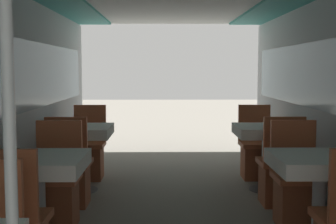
# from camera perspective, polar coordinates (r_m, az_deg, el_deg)

# --- Properties ---
(support_pole_left_0) EXTENTS (0.05, 0.05, 2.09)m
(support_pole_left_0) POSITION_cam_1_polar(r_m,az_deg,el_deg) (1.76, -18.64, -6.17)
(support_pole_left_0) COLOR silver
(support_pole_left_0) RESTS_ON ground_plane
(dining_table_left_1) EXTENTS (0.70, 0.70, 0.74)m
(dining_table_left_1) POSITION_cam_1_polar(r_m,az_deg,el_deg) (3.64, -15.63, -6.86)
(dining_table_left_1) COLOR #4C4C51
(dining_table_left_1) RESTS_ON ground_plane
(chair_left_far_1) EXTENTS (0.41, 0.41, 0.92)m
(chair_left_far_1) POSITION_cam_1_polar(r_m,az_deg,el_deg) (4.28, -13.45, -9.69)
(chair_left_far_1) COLOR brown
(chair_left_far_1) RESTS_ON ground_plane
(dining_table_left_2) EXTENTS (0.70, 0.70, 0.74)m
(dining_table_left_2) POSITION_cam_1_polar(r_m,az_deg,el_deg) (5.38, -10.69, -2.86)
(dining_table_left_2) COLOR #4C4C51
(dining_table_left_2) RESTS_ON ground_plane
(chair_left_near_2) EXTENTS (0.41, 0.41, 0.92)m
(chair_left_near_2) POSITION_cam_1_polar(r_m,az_deg,el_deg) (4.87, -11.83, -7.82)
(chair_left_near_2) COLOR brown
(chair_left_near_2) RESTS_ON ground_plane
(chair_left_far_2) EXTENTS (0.41, 0.41, 0.92)m
(chair_left_far_2) POSITION_cam_1_polar(r_m,az_deg,el_deg) (6.00, -9.65, -5.28)
(chair_left_far_2) COLOR brown
(chair_left_far_2) RESTS_ON ground_plane
(dining_table_right_1) EXTENTS (0.70, 0.70, 0.74)m
(dining_table_right_1) POSITION_cam_1_polar(r_m,az_deg,el_deg) (3.72, 18.08, -6.69)
(dining_table_right_1) COLOR #4C4C51
(dining_table_right_1) RESTS_ON ground_plane
(chair_right_far_1) EXTENTS (0.41, 0.41, 0.92)m
(chair_right_far_1) POSITION_cam_1_polar(r_m,az_deg,el_deg) (4.34, 15.42, -9.52)
(chair_right_far_1) COLOR brown
(chair_right_far_1) RESTS_ON ground_plane
(dining_table_right_2) EXTENTS (0.70, 0.70, 0.74)m
(dining_table_right_2) POSITION_cam_1_polar(r_m,az_deg,el_deg) (5.42, 11.98, -2.81)
(dining_table_right_2) COLOR #4C4C51
(dining_table_right_2) RESTS_ON ground_plane
(chair_right_near_2) EXTENTS (0.41, 0.41, 0.92)m
(chair_right_near_2) POSITION_cam_1_polar(r_m,az_deg,el_deg) (4.92, 13.41, -7.71)
(chair_right_near_2) COLOR brown
(chair_right_near_2) RESTS_ON ground_plane
(chair_right_far_2) EXTENTS (0.41, 0.41, 0.92)m
(chair_right_far_2) POSITION_cam_1_polar(r_m,az_deg,el_deg) (6.05, 10.69, -5.22)
(chair_right_far_2) COLOR brown
(chair_right_far_2) RESTS_ON ground_plane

